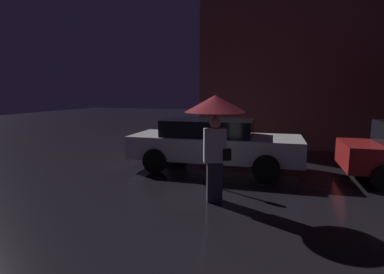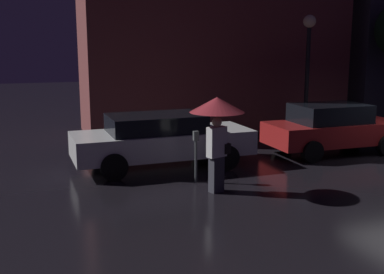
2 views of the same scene
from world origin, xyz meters
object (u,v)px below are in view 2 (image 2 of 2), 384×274
parked_car_red (333,128)px  street_lamp_near (308,53)px  parked_car_white (161,139)px  parking_meter (196,151)px  pedestrian_with_umbrella (217,115)px

parked_car_red → street_lamp_near: bearing=77.9°
parked_car_white → street_lamp_near: 6.41m
parked_car_white → parked_car_red: (5.18, -0.04, 0.00)m
parked_car_red → street_lamp_near: 3.11m
parked_car_white → parked_car_red: bearing=-1.8°
street_lamp_near → parked_car_white: bearing=-158.9°
parked_car_white → parked_car_red: size_ratio=1.17×
parking_meter → street_lamp_near: 6.82m
parked_car_white → pedestrian_with_umbrella: 2.71m
parked_car_red → parking_meter: parked_car_red is taller
parked_car_red → pedestrian_with_umbrella: pedestrian_with_umbrella is taller
parked_car_white → street_lamp_near: street_lamp_near is taller
parking_meter → street_lamp_near: size_ratio=0.30×
pedestrian_with_umbrella → parking_meter: (-0.18, 0.85, -0.95)m
parked_car_white → parked_car_red: parked_car_red is taller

